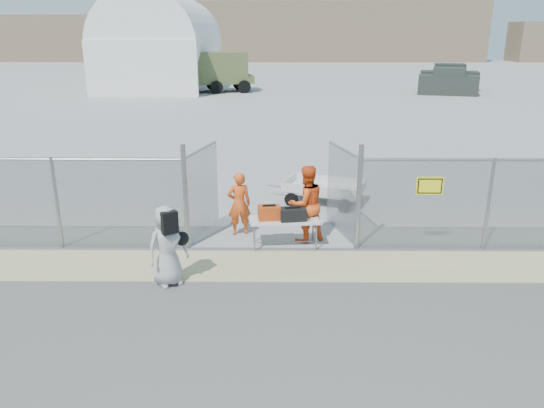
{
  "coord_description": "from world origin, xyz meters",
  "views": [
    {
      "loc": [
        0.1,
        -9.63,
        4.96
      ],
      "look_at": [
        0.0,
        2.0,
        1.1
      ],
      "focal_mm": 35.0,
      "sensor_mm": 36.0,
      "label": 1
    }
  ],
  "objects_px": {
    "security_worker_right": "(306,204)",
    "visitor": "(167,246)",
    "folding_table": "(284,233)",
    "utility_trailer": "(324,191)",
    "security_worker_left": "(239,204)"
  },
  "relations": [
    {
      "from": "security_worker_right",
      "to": "utility_trailer",
      "type": "relative_size",
      "value": 0.64
    },
    {
      "from": "visitor",
      "to": "folding_table",
      "type": "bearing_deg",
      "value": 6.33
    },
    {
      "from": "security_worker_right",
      "to": "folding_table",
      "type": "bearing_deg",
      "value": 9.71
    },
    {
      "from": "folding_table",
      "to": "utility_trailer",
      "type": "xyz_separation_m",
      "value": [
        1.23,
        3.36,
        0.01
      ]
    },
    {
      "from": "security_worker_right",
      "to": "security_worker_left",
      "type": "bearing_deg",
      "value": -39.56
    },
    {
      "from": "security_worker_left",
      "to": "security_worker_right",
      "type": "bearing_deg",
      "value": 152.82
    },
    {
      "from": "security_worker_right",
      "to": "visitor",
      "type": "xyz_separation_m",
      "value": [
        -2.9,
        -2.34,
        -0.11
      ]
    },
    {
      "from": "folding_table",
      "to": "security_worker_right",
      "type": "xyz_separation_m",
      "value": [
        0.52,
        0.37,
        0.6
      ]
    },
    {
      "from": "folding_table",
      "to": "utility_trailer",
      "type": "relative_size",
      "value": 0.55
    },
    {
      "from": "security_worker_right",
      "to": "visitor",
      "type": "relative_size",
      "value": 1.14
    },
    {
      "from": "visitor",
      "to": "utility_trailer",
      "type": "distance_m",
      "value": 6.45
    },
    {
      "from": "security_worker_left",
      "to": "visitor",
      "type": "relative_size",
      "value": 0.97
    },
    {
      "from": "folding_table",
      "to": "security_worker_left",
      "type": "height_order",
      "value": "security_worker_left"
    },
    {
      "from": "folding_table",
      "to": "visitor",
      "type": "relative_size",
      "value": 0.97
    },
    {
      "from": "folding_table",
      "to": "security_worker_right",
      "type": "height_order",
      "value": "security_worker_right"
    }
  ]
}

